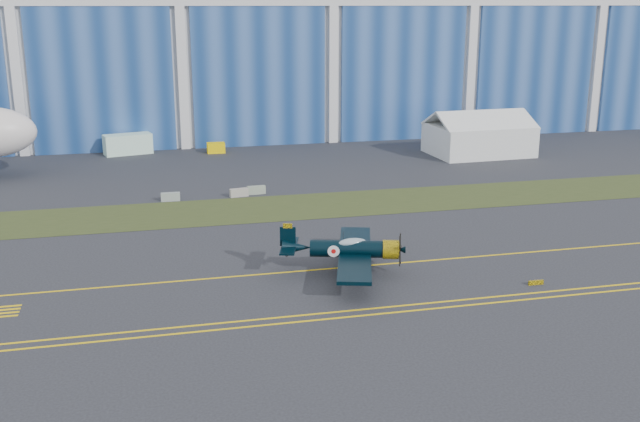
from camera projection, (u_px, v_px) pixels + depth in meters
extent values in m
plane|color=#2C2F35|center=(225.00, 256.00, 62.42)|extent=(260.00, 260.00, 0.00)
cube|color=#475128|center=(209.00, 212.00, 75.53)|extent=(260.00, 10.00, 0.02)
cube|color=silver|center=(173.00, 36.00, 125.83)|extent=(220.00, 45.00, 30.00)
cube|color=navy|center=(183.00, 79.00, 105.82)|extent=(220.00, 0.60, 20.00)
cube|color=silver|center=(179.00, 1.00, 102.92)|extent=(220.00, 0.70, 1.20)
cube|color=yellow|center=(232.00, 277.00, 57.73)|extent=(200.00, 0.20, 0.02)
cube|color=yellow|center=(250.00, 327.00, 48.83)|extent=(80.00, 0.20, 0.02)
cube|color=yellow|center=(248.00, 321.00, 49.77)|extent=(80.00, 0.20, 0.02)
cube|color=yellow|center=(536.00, 283.00, 56.07)|extent=(1.20, 0.15, 0.35)
cube|color=#C8F9E2|center=(128.00, 144.00, 104.26)|extent=(6.88, 4.05, 2.80)
cube|color=#FFD803|center=(216.00, 148.00, 105.29)|extent=(2.45, 1.53, 1.43)
cube|color=gray|center=(170.00, 197.00, 79.74)|extent=(2.01, 0.64, 0.90)
cube|color=#A09B95|center=(239.00, 193.00, 81.51)|extent=(2.07, 0.89, 0.90)
cube|color=gray|center=(256.00, 190.00, 82.63)|extent=(2.04, 0.75, 0.90)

